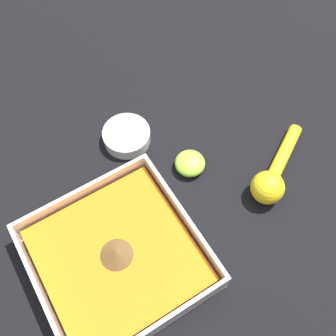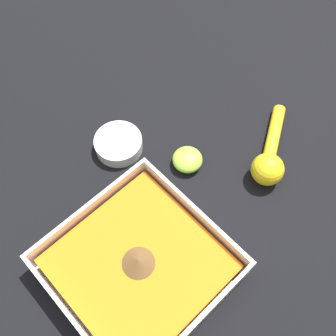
# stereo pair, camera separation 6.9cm
# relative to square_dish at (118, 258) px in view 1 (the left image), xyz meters

# --- Properties ---
(ground_plane) EXTENTS (4.00, 4.00, 0.00)m
(ground_plane) POSITION_rel_square_dish_xyz_m (0.01, 0.01, -0.02)
(ground_plane) COLOR black
(square_dish) EXTENTS (0.25, 0.25, 0.06)m
(square_dish) POSITION_rel_square_dish_xyz_m (0.00, 0.00, 0.00)
(square_dish) COLOR silver
(square_dish) RESTS_ON ground_plane
(spice_bowl) EXTENTS (0.09, 0.09, 0.03)m
(spice_bowl) POSITION_rel_square_dish_xyz_m (0.20, -0.13, -0.01)
(spice_bowl) COLOR silver
(spice_bowl) RESTS_ON ground_plane
(lemon_squeezer) EXTENTS (0.11, 0.17, 0.06)m
(lemon_squeezer) POSITION_rel_square_dish_xyz_m (-0.02, -0.30, 0.00)
(lemon_squeezer) COLOR yellow
(lemon_squeezer) RESTS_ON ground_plane
(lemon_half) EXTENTS (0.06, 0.06, 0.03)m
(lemon_half) POSITION_rel_square_dish_xyz_m (0.09, -0.19, -0.01)
(lemon_half) COLOR #93CC38
(lemon_half) RESTS_ON ground_plane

